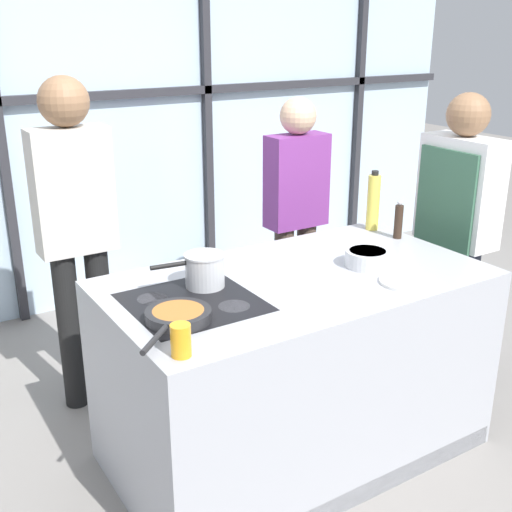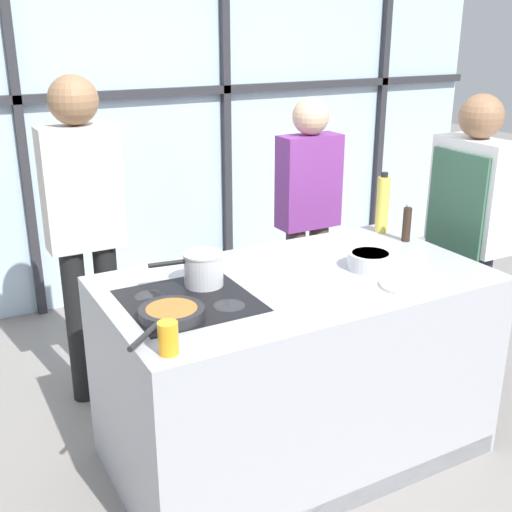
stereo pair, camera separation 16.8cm
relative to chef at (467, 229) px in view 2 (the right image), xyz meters
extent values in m
plane|color=gray|center=(-1.20, -0.14, -0.94)|extent=(18.00, 18.00, 0.00)
cube|color=silver|center=(-1.20, 2.18, 0.46)|extent=(6.40, 0.04, 2.80)
cube|color=#2D2D33|center=(-1.20, 2.13, 0.60)|extent=(6.40, 0.06, 0.06)
cube|color=#2D2D33|center=(-1.97, 2.13, 0.46)|extent=(0.06, 0.06, 2.80)
cube|color=#2D2D33|center=(-0.43, 2.13, 0.46)|extent=(0.06, 0.06, 2.80)
cube|color=#2D2D33|center=(1.10, 2.13, 0.46)|extent=(0.06, 0.06, 2.80)
cube|color=#A8AAB2|center=(-1.20, -0.14, -0.48)|extent=(1.74, 0.97, 0.93)
cube|color=black|center=(-1.73, -0.14, -0.02)|extent=(0.52, 0.52, 0.01)
cube|color=black|center=(-1.20, -0.61, -0.89)|extent=(1.71, 0.03, 0.10)
cylinder|color=#38383D|center=(-1.86, -0.27, -0.02)|extent=(0.13, 0.13, 0.01)
cylinder|color=#38383D|center=(-1.61, -0.27, -0.02)|extent=(0.13, 0.13, 0.01)
cylinder|color=#38383D|center=(-1.86, -0.02, -0.02)|extent=(0.13, 0.13, 0.01)
cylinder|color=#38383D|center=(-1.61, -0.02, -0.02)|extent=(0.13, 0.13, 0.01)
cylinder|color=#232838|center=(0.01, -0.10, -0.52)|extent=(0.15, 0.15, 0.84)
cylinder|color=#232838|center=(0.01, 0.10, -0.52)|extent=(0.15, 0.15, 0.84)
cube|color=white|center=(0.01, 0.00, 0.20)|extent=(0.21, 0.46, 0.60)
sphere|color=#8C6647|center=(0.01, 0.00, 0.61)|extent=(0.23, 0.23, 0.23)
cube|color=#38664C|center=(-0.11, 0.00, -0.02)|extent=(0.02, 0.39, 0.92)
cylinder|color=black|center=(-1.81, 0.84, -0.50)|extent=(0.13, 0.13, 0.89)
cylinder|color=black|center=(-1.99, 0.84, -0.50)|extent=(0.13, 0.13, 0.89)
cube|color=beige|center=(-1.90, 0.84, 0.27)|extent=(0.39, 0.18, 0.64)
sphere|color=#8C6647|center=(-1.90, 0.84, 0.72)|extent=(0.25, 0.25, 0.25)
cylinder|color=#47382D|center=(-0.41, 0.84, -0.54)|extent=(0.13, 0.13, 0.80)
cylinder|color=#47382D|center=(-0.59, 0.84, -0.54)|extent=(0.13, 0.13, 0.80)
cube|color=#7A3384|center=(-0.50, 0.84, 0.15)|extent=(0.39, 0.18, 0.58)
sphere|color=#D8AD8C|center=(-0.50, 0.84, 0.55)|extent=(0.22, 0.22, 0.22)
cylinder|color=#232326|center=(-1.86, -0.27, 0.01)|extent=(0.26, 0.26, 0.04)
cylinder|color=#B26B2D|center=(-1.86, -0.27, 0.03)|extent=(0.20, 0.20, 0.01)
cylinder|color=#232326|center=(-2.02, -0.42, 0.02)|extent=(0.17, 0.16, 0.02)
cylinder|color=silver|center=(-1.61, -0.02, 0.06)|extent=(0.17, 0.17, 0.15)
cylinder|color=silver|center=(-1.61, -0.02, 0.13)|extent=(0.18, 0.18, 0.01)
cylinder|color=black|center=(-1.77, 0.01, 0.11)|extent=(0.16, 0.04, 0.02)
cylinder|color=white|center=(-0.83, -0.46, -0.01)|extent=(0.24, 0.24, 0.01)
cylinder|color=silver|center=(-0.84, -0.20, 0.03)|extent=(0.21, 0.21, 0.08)
cylinder|color=#4C4C51|center=(-0.84, -0.20, 0.06)|extent=(0.17, 0.17, 0.01)
cylinder|color=#E0CC4C|center=(-0.43, 0.22, 0.14)|extent=(0.07, 0.07, 0.31)
cylinder|color=black|center=(-0.43, 0.22, 0.31)|extent=(0.04, 0.04, 0.02)
cylinder|color=#332319|center=(-0.42, 0.03, 0.08)|extent=(0.04, 0.04, 0.18)
sphere|color=#B2B2B7|center=(-0.42, 0.03, 0.18)|extent=(0.03, 0.03, 0.03)
cylinder|color=orange|center=(-1.97, -0.53, 0.05)|extent=(0.07, 0.07, 0.12)
camera|label=1|loc=(-2.80, -2.33, 1.06)|focal=45.00mm
camera|label=2|loc=(-2.66, -2.41, 1.06)|focal=45.00mm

